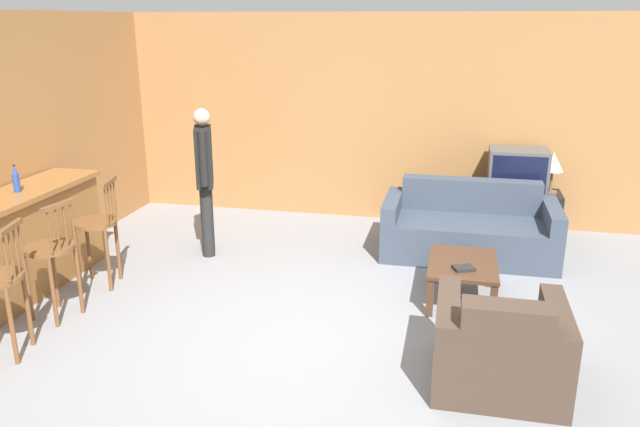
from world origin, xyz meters
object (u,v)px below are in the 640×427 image
Objects in this scene: person_by_window at (205,174)px; bar_chair_far at (97,229)px; book_on_table at (464,268)px; table_lamp at (553,164)px; armchair_near at (500,348)px; bar_chair_mid at (51,256)px; bottle at (16,180)px; coffee_table at (462,268)px; couch_far at (469,230)px; tv at (517,170)px; tv_unit at (513,213)px.

bar_chair_far is at bearing -123.87° from person_by_window.
table_lamp is (0.99, 2.22, 0.51)m from book_on_table.
person_by_window reaches higher than armchair_near.
bar_chair_mid is 4.14× the size of bottle.
bottle is at bearing 143.25° from bar_chair_mid.
person_by_window is (0.70, 1.04, 0.34)m from bar_chair_far.
bar_chair_far is 1.18× the size of armchair_near.
bar_chair_far is at bearing 23.34° from bottle.
bar_chair_mid is 2.18× the size of table_lamp.
bottle reaches higher than coffee_table.
bar_chair_mid is at bearing -144.85° from table_lamp.
person_by_window is at bearing -159.79° from table_lamp.
coffee_table is 3.31× the size of bottle.
armchair_near is 1.22m from book_on_table.
person_by_window reaches higher than coffee_table.
couch_far is 8.57× the size of book_on_table.
bar_chair_far is 4.74m from tv.
bar_chair_far is 1.01× the size of tv_unit.
book_on_table is at bearing 14.82° from bar_chair_mid.
bottle is at bearing -152.05° from table_lamp.
book_on_table is at bearing -92.68° from couch_far.
bar_chair_far is 3.91m from couch_far.
book_on_table is (-0.07, -1.43, 0.11)m from couch_far.
bar_chair_far reaches higher than tv_unit.
table_lamp is (0.99, 2.03, 0.58)m from coffee_table.
bar_chair_far reaches higher than table_lamp.
bottle reaches higher than tv_unit.
tv_unit is at bearing 30.82° from bar_chair_far.
bar_chair_mid is 0.57× the size of couch_far.
book_on_table is at bearing 6.53° from bottle.
tv is at bearing -179.55° from table_lamp.
coffee_table is at bearing 91.48° from book_on_table.
bar_chair_mid is at bearing -162.26° from coffee_table.
table_lamp is at bearing 20.21° from person_by_window.
armchair_near is at bearing -85.87° from couch_far.
couch_far is at bearing -123.97° from tv.
bar_chair_mid is at bearing -90.00° from bar_chair_far.
armchair_near is 4.46m from bottle.
bar_chair_far is 4.74m from tv_unit.
bottle is (-4.33, 0.72, 0.82)m from armchair_near.
coffee_table is (3.46, 0.40, -0.25)m from bar_chair_far.
bar_chair_mid is 3.75m from armchair_near.
coffee_table is 1.27× the size of tv.
couch_far is 1.76× the size of tv_unit.
table_lamp is (0.92, 0.79, 0.62)m from couch_far.
person_by_window is at bearing 166.85° from coffee_table.
bar_chair_far is at bearing 165.22° from armchair_near.
table_lamp reaches higher than couch_far.
couch_far reaches higher than armchair_near.
person_by_window is at bearing 163.19° from book_on_table.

